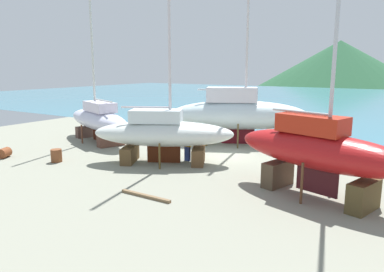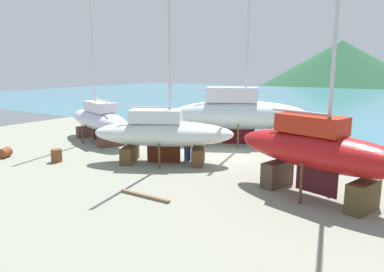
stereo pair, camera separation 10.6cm
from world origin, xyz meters
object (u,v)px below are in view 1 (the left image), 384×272
object	(u,v)px
sailboat_large_starboard	(318,150)
barrel_rust_mid	(345,162)
sailboat_mid_port	(98,119)
sailboat_far_slipway	(238,114)
sailboat_small_center	(163,133)
worker	(187,147)
barrel_by_slipway	(56,156)
barrel_tipped_center	(4,153)

from	to	relation	value
sailboat_large_starboard	barrel_rust_mid	bearing A→B (deg)	103.35
sailboat_mid_port	sailboat_large_starboard	distance (m)	17.95
sailboat_far_slipway	sailboat_small_center	xyz separation A→B (m)	(-1.47, -7.53, -0.46)
sailboat_small_center	sailboat_mid_port	xyz separation A→B (m)	(-8.18, 2.52, -0.06)
sailboat_small_center	worker	bearing A→B (deg)	21.61
sailboat_far_slipway	barrel_by_slipway	size ratio (longest dim) A/B	20.52
sailboat_far_slipway	sailboat_small_center	size ratio (longest dim) A/B	1.13
sailboat_large_starboard	worker	xyz separation A→B (m)	(-8.37, 2.33, -1.29)
sailboat_far_slipway	barrel_by_slipway	distance (m)	13.20
sailboat_mid_port	worker	size ratio (longest dim) A/B	8.96
worker	sailboat_large_starboard	bearing A→B (deg)	74.53
sailboat_far_slipway	barrel_by_slipway	world-z (taller)	sailboat_far_slipway
sailboat_mid_port	sailboat_large_starboard	bearing A→B (deg)	-170.65
barrel_by_slipway	sailboat_far_slipway	bearing A→B (deg)	56.62
sailboat_far_slipway	sailboat_large_starboard	distance (m)	11.77
barrel_rust_mid	barrel_tipped_center	bearing A→B (deg)	-155.22
sailboat_small_center	barrel_tipped_center	size ratio (longest dim) A/B	18.23
sailboat_mid_port	worker	bearing A→B (deg)	-167.20
barrel_by_slipway	sailboat_small_center	bearing A→B (deg)	30.54
sailboat_small_center	sailboat_mid_port	bearing A→B (deg)	135.97
sailboat_small_center	barrel_by_slipway	xyz separation A→B (m)	(-5.72, -3.37, -1.47)
worker	barrel_by_slipway	world-z (taller)	worker
sailboat_small_center	sailboat_large_starboard	distance (m)	9.47
sailboat_mid_port	sailboat_large_starboard	world-z (taller)	sailboat_mid_port
sailboat_mid_port	sailboat_large_starboard	size ratio (longest dim) A/B	1.06
sailboat_large_starboard	barrel_tipped_center	bearing A→B (deg)	-153.29
barrel_by_slipway	sailboat_mid_port	bearing A→B (deg)	112.63
sailboat_far_slipway	sailboat_mid_port	world-z (taller)	sailboat_far_slipway
sailboat_mid_port	worker	xyz separation A→B (m)	(9.20, -1.36, -0.94)
sailboat_small_center	sailboat_large_starboard	size ratio (longest dim) A/B	1.01
worker	barrel_tipped_center	bearing A→B (deg)	-61.70
sailboat_far_slipway	sailboat_mid_port	bearing A→B (deg)	-177.05
sailboat_large_starboard	sailboat_far_slipway	bearing A→B (deg)	149.08
barrel_rust_mid	barrel_by_slipway	bearing A→B (deg)	-153.32
sailboat_mid_port	barrel_tipped_center	xyz separation A→B (m)	(-1.31, -7.00, -1.50)
sailboat_small_center	barrel_tipped_center	distance (m)	10.61
sailboat_large_starboard	barrel_tipped_center	distance (m)	19.25
sailboat_small_center	worker	world-z (taller)	sailboat_small_center
sailboat_mid_port	worker	distance (m)	9.35
sailboat_far_slipway	sailboat_mid_port	size ratio (longest dim) A/B	1.08
barrel_tipped_center	barrel_by_slipway	size ratio (longest dim) A/B	1.00
worker	barrel_rust_mid	size ratio (longest dim) A/B	2.00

